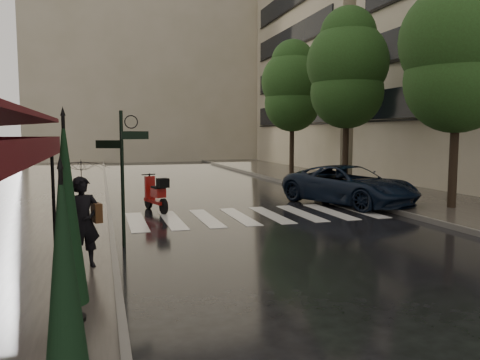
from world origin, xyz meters
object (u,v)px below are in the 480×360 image
scooter (156,195)px  pedestrian_with_umbrella (82,179)px  parasol_front (66,210)px  parked_car (349,185)px  parasol_back (65,283)px

scooter → pedestrian_with_umbrella: bearing=-123.0°
scooter → parasol_front: size_ratio=0.65×
scooter → parked_car: (6.92, -0.45, 0.15)m
pedestrian_with_umbrella → parasol_back: (0.01, -4.79, -0.44)m
pedestrian_with_umbrella → parked_car: bearing=17.5°
parked_car → parasol_front: (-9.10, -8.72, 0.89)m
parked_car → parasol_back: (-8.98, -10.93, 0.60)m
pedestrian_with_umbrella → parasol_front: 2.58m
pedestrian_with_umbrella → scooter: pedestrian_with_umbrella is taller
parasol_front → parasol_back: 2.23m
parasol_front → parasol_back: parasol_front is taller
scooter → parasol_front: parasol_front is taller
parasol_front → parked_car: bearing=43.8°
parked_car → parasol_front: bearing=-156.8°
scooter → parasol_front: bearing=-118.9°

